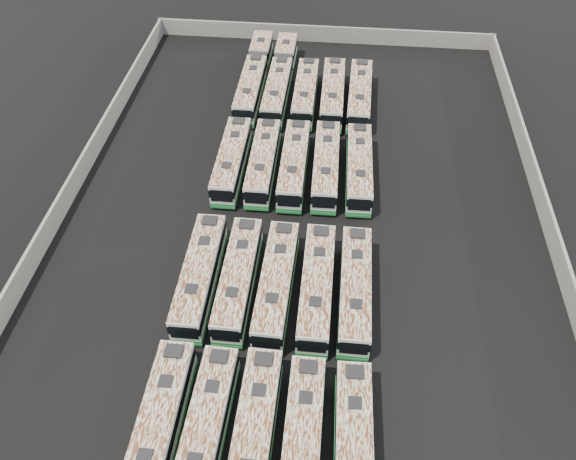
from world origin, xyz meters
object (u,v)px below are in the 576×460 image
object	(u,v)px
bus_midfront_far_left	(200,275)
bus_midfront_far_right	(355,289)
bus_midback_right	(326,165)
bus_back_right	(333,94)
bus_front_far_left	(159,427)
bus_midback_left	(263,162)
bus_midback_far_left	(232,160)
bus_back_far_left	(254,76)
bus_front_center	(254,436)
bus_front_far_right	(353,449)
bus_midfront_right	(317,287)
bus_back_far_right	(360,95)
bus_midback_far_right	(359,168)
bus_front_right	(302,443)
bus_midfront_center	(276,284)
bus_midfront_left	(238,278)
bus_midback_center	(294,164)
bus_back_center	(305,93)
bus_back_left	(280,78)
bus_front_left	(206,431)

from	to	relation	value
bus_midfront_far_left	bus_midfront_far_right	distance (m)	12.57
bus_midback_right	bus_back_right	distance (m)	12.91
bus_midfront_far_left	bus_midback_right	size ratio (longest dim) A/B	1.01
bus_front_far_left	bus_midback_left	size ratio (longest dim) A/B	1.02
bus_midback_far_left	bus_back_far_left	bearing A→B (deg)	90.05
bus_front_center	bus_midback_left	size ratio (longest dim) A/B	1.02
bus_front_far_right	bus_back_right	bearing A→B (deg)	93.06
bus_back_right	bus_midback_left	bearing A→B (deg)	-116.26
bus_midfront_right	bus_back_far_right	xyz separation A→B (m)	(3.05, 28.22, 0.02)
bus_midback_far_right	bus_midback_right	bearing A→B (deg)	178.36
bus_midfront_right	bus_back_far_left	world-z (taller)	bus_midfront_right
bus_back_far_right	bus_midback_far_right	bearing A→B (deg)	-88.16
bus_front_right	bus_midfront_right	world-z (taller)	bus_midfront_right
bus_midback_left	bus_front_far_left	bearing A→B (deg)	-96.94
bus_back_far_left	bus_midback_far_right	bearing A→B (deg)	-51.60
bus_midfront_center	bus_back_right	world-z (taller)	bus_back_right
bus_front_far_right	bus_midback_left	distance (m)	29.57
bus_front_far_left	bus_midfront_left	size ratio (longest dim) A/B	1.01
bus_front_right	bus_midback_left	xyz separation A→B (m)	(-6.24, 27.96, -0.00)
bus_midfront_right	bus_midback_center	distance (m)	15.53
bus_midfront_left	bus_midback_far_left	world-z (taller)	bus_midfront_left
bus_midfront_right	bus_back_right	size ratio (longest dim) A/B	0.98
bus_midback_left	bus_front_right	bearing A→B (deg)	-77.89
bus_back_center	bus_back_right	xyz separation A→B (m)	(3.13, 0.00, 0.06)
bus_front_center	bus_midfront_left	bearing A→B (deg)	104.21
bus_midfront_far_left	bus_midback_far_right	size ratio (longest dim) A/B	1.02
bus_front_right	bus_back_far_left	bearing A→B (deg)	102.02
bus_midback_center	bus_front_center	bearing A→B (deg)	-90.33
bus_front_far_right	bus_midback_far_left	size ratio (longest dim) A/B	1.00
bus_midback_far_left	bus_front_far_left	bearing A→B (deg)	-90.15
bus_back_left	bus_front_center	bearing A→B (deg)	-85.37
bus_midback_right	bus_midback_center	bearing A→B (deg)	-178.45
bus_front_left	bus_back_center	xyz separation A→B (m)	(3.26, 40.80, 0.00)
bus_midback_center	bus_midback_right	distance (m)	3.16
bus_front_left	bus_back_far_left	bearing A→B (deg)	95.48
bus_midfront_far_left	bus_midfront_left	world-z (taller)	bus_midfront_far_left
bus_midfront_left	bus_back_far_left	distance (m)	31.23
bus_midfront_far_left	bus_back_far_left	bearing A→B (deg)	89.54
bus_midback_right	bus_midfront_left	bearing A→B (deg)	-113.43
bus_front_far_right	bus_back_far_right	size ratio (longest dim) A/B	0.96
bus_front_far_right	bus_midfront_far_left	distance (m)	18.19
bus_front_center	bus_midback_center	xyz separation A→B (m)	(-0.01, 27.81, -0.01)
bus_front_center	bus_front_far_left	bearing A→B (deg)	-179.51
bus_back_far_left	bus_midfront_left	bearing A→B (deg)	-84.18
bus_midfront_left	bus_back_far_right	world-z (taller)	bus_back_far_right
bus_midfront_far_left	bus_midback_center	bearing A→B (deg)	66.72
bus_front_left	bus_midfront_right	xyz separation A→B (m)	(6.42, 12.57, 0.04)
bus_front_far_right	bus_back_far_right	distance (m)	41.00
bus_midback_far_left	bus_back_far_left	xyz separation A→B (m)	(-0.05, 16.13, 0.01)
bus_front_right	bus_midfront_center	size ratio (longest dim) A/B	0.97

